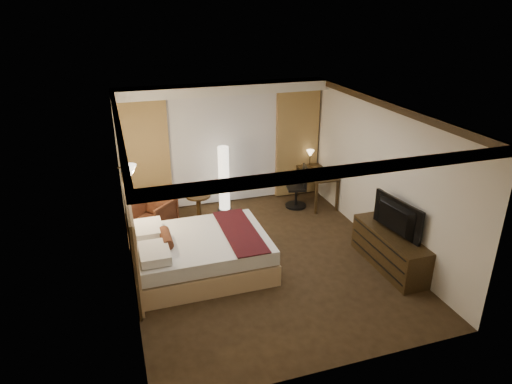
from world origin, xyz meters
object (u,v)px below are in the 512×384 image
object	(u,v)px
desk	(317,187)
office_chair	(296,186)
armchair	(153,214)
floor_lamp	(224,179)
television	(392,216)
dresser	(389,250)
side_table	(199,207)
bed	(202,253)

from	to	relation	value
desk	office_chair	bearing A→B (deg)	-174.51
armchair	desk	distance (m)	3.68
floor_lamp	television	xyz separation A→B (m)	(2.10, -3.10, 0.24)
desk	dresser	distance (m)	2.85
floor_lamp	dresser	world-z (taller)	floor_lamp
desk	armchair	bearing A→B (deg)	-176.14
desk	television	bearing A→B (deg)	-89.60
side_table	floor_lamp	distance (m)	0.82
bed	office_chair	xyz separation A→B (m)	(2.52, 1.92, 0.16)
side_table	floor_lamp	size ratio (longest dim) A/B	0.38
armchair	floor_lamp	size ratio (longest dim) A/B	0.51
armchair	television	xyz separation A→B (m)	(3.69, -2.60, 0.60)
side_table	television	world-z (taller)	television
side_table	floor_lamp	xyz separation A→B (m)	(0.63, 0.28, 0.45)
side_table	desk	bearing A→B (deg)	0.63
desk	office_chair	world-z (taller)	office_chair
bed	television	xyz separation A→B (m)	(3.06, -0.87, 0.65)
armchair	office_chair	world-z (taller)	office_chair
dresser	office_chair	bearing A→B (deg)	101.53
floor_lamp	television	size ratio (longest dim) A/B	1.32
bed	television	size ratio (longest dim) A/B	1.97
side_table	television	distance (m)	3.98
desk	dresser	world-z (taller)	desk
side_table	desk	world-z (taller)	desk
office_chair	floor_lamp	bearing A→B (deg)	-177.94
armchair	side_table	world-z (taller)	armchair
armchair	side_table	distance (m)	1.00
dresser	television	xyz separation A→B (m)	(-0.03, 0.00, 0.65)
television	bed	bearing A→B (deg)	67.03
bed	floor_lamp	distance (m)	2.45
side_table	desk	distance (m)	2.71
bed	floor_lamp	bearing A→B (deg)	66.76
dresser	desk	bearing A→B (deg)	91.01
armchair	television	size ratio (longest dim) A/B	0.67
office_chair	side_table	bearing A→B (deg)	-167.61
side_table	television	bearing A→B (deg)	-45.91
television	office_chair	bearing A→B (deg)	3.94
floor_lamp	bed	bearing A→B (deg)	-113.24
office_chair	television	world-z (taller)	television
armchair	office_chair	size ratio (longest dim) A/B	0.77
bed	desk	size ratio (longest dim) A/B	1.93
television	dresser	bearing A→B (deg)	-97.00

